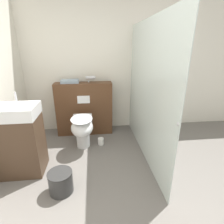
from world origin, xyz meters
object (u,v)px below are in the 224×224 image
sink_vanity (20,140)px  waste_bin (61,182)px  hair_drier (91,78)px  toilet (82,129)px

sink_vanity → waste_bin: bearing=-38.7°
hair_drier → waste_bin: size_ratio=0.68×
sink_vanity → waste_bin: (0.54, -0.43, -0.34)m
toilet → sink_vanity: 0.92m
sink_vanity → waste_bin: 0.77m
toilet → waste_bin: toilet is taller
toilet → waste_bin: (-0.22, -0.94, -0.22)m
sink_vanity → hair_drier: hair_drier is taller
toilet → hair_drier: bearing=74.3°
toilet → waste_bin: 0.99m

